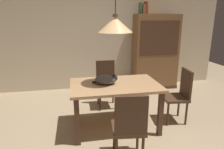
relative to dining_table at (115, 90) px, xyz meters
The scene contains 13 objects.
ground 0.85m from the dining_table, 91.84° to the right, with size 10.00×10.00×0.00m, color tan.
back_wall 2.25m from the dining_table, 90.48° to the left, with size 6.40×0.10×2.90m, color beige.
dining_table is the anchor object (origin of this frame).
chair_far_back 0.89m from the dining_table, 89.99° to the left, with size 0.40×0.40×0.93m.
chair_right_side 1.14m from the dining_table, ahead, with size 0.44×0.44×0.93m.
chair_near_front 0.89m from the dining_table, 90.61° to the right, with size 0.44×0.44×0.93m.
cat_sleeping 0.23m from the dining_table, behind, with size 0.40×0.29×0.16m.
pendant_lamp 1.01m from the dining_table, 93.58° to the right, with size 0.52×0.52×1.30m.
hutch_bookcase 2.27m from the dining_table, 51.50° to the left, with size 1.12×0.45×1.85m.
book_green_slim 2.42m from the dining_table, 61.25° to the left, with size 0.03×0.20×0.26m, color #427A4C.
book_brown_thick 2.43m from the dining_table, 59.76° to the left, with size 0.06×0.24×0.22m, color brown.
book_red_tall 2.48m from the dining_table, 58.17° to the left, with size 0.04×0.22×0.28m, color #B73833.
book_yellow_short 2.48m from the dining_table, 56.86° to the left, with size 0.04×0.20×0.18m, color gold.
Camera 1 is at (-0.60, -2.39, 1.75)m, focal length 32.06 mm.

